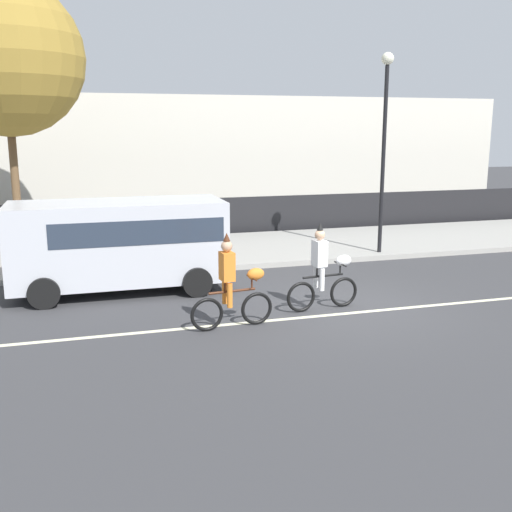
{
  "coord_description": "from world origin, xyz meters",
  "views": [
    {
      "loc": [
        -5.46,
        -11.69,
        3.89
      ],
      "look_at": [
        -1.67,
        1.2,
        1.0
      ],
      "focal_mm": 42.0,
      "sensor_mm": 36.0,
      "label": 1
    }
  ],
  "objects_px": {
    "parade_cyclist_zebra": "(324,272)",
    "street_lamp_post": "(385,124)",
    "parade_cyclist_orange": "(233,287)",
    "parked_van_silver": "(121,239)"
  },
  "relations": [
    {
      "from": "parade_cyclist_zebra",
      "to": "street_lamp_post",
      "type": "relative_size",
      "value": 0.33
    },
    {
      "from": "parade_cyclist_zebra",
      "to": "street_lamp_post",
      "type": "distance_m",
      "value": 6.69
    },
    {
      "from": "parade_cyclist_orange",
      "to": "parade_cyclist_zebra",
      "type": "relative_size",
      "value": 1.0
    },
    {
      "from": "parade_cyclist_zebra",
      "to": "street_lamp_post",
      "type": "height_order",
      "value": "street_lamp_post"
    },
    {
      "from": "parked_van_silver",
      "to": "street_lamp_post",
      "type": "distance_m",
      "value": 8.48
    },
    {
      "from": "parade_cyclist_zebra",
      "to": "parked_van_silver",
      "type": "distance_m",
      "value": 4.94
    },
    {
      "from": "parade_cyclist_zebra",
      "to": "street_lamp_post",
      "type": "bearing_deg",
      "value": 50.5
    },
    {
      "from": "parked_van_silver",
      "to": "parade_cyclist_zebra",
      "type": "bearing_deg",
      "value": -34.11
    },
    {
      "from": "parked_van_silver",
      "to": "parade_cyclist_orange",
      "type": "bearing_deg",
      "value": -61.07
    },
    {
      "from": "parade_cyclist_orange",
      "to": "parked_van_silver",
      "type": "xyz_separation_m",
      "value": [
        -1.88,
        3.4,
        0.44
      ]
    }
  ]
}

